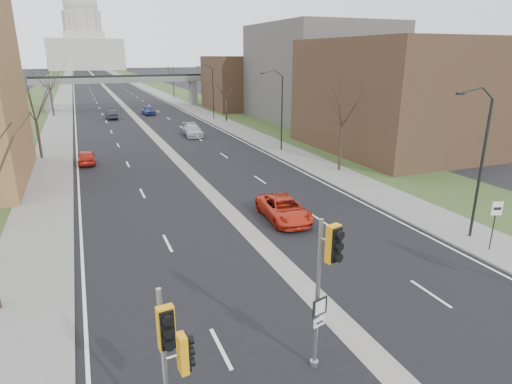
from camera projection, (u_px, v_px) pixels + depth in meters
ground at (365, 348)px, 15.89m from camera, size 700.00×700.00×0.00m
road_surface at (104, 85)px, 147.91m from camera, size 20.00×600.00×0.01m
median_strip at (104, 85)px, 147.91m from camera, size 1.20×600.00×0.02m
sidewalk_right at (139, 84)px, 152.22m from camera, size 4.00×600.00×0.12m
sidewalk_left at (66, 86)px, 143.56m from camera, size 4.00×600.00×0.12m
grass_verge_right at (156, 84)px, 154.39m from camera, size 8.00×600.00×0.10m
grass_verge_left at (46, 87)px, 141.39m from camera, size 8.00×600.00×0.10m
commercial_block_near at (397, 96)px, 47.35m from camera, size 16.00×20.00×12.00m
commercial_block_mid at (319, 73)px, 69.46m from camera, size 18.00×22.00×15.00m
commercial_block_far at (245, 83)px, 83.90m from camera, size 14.00×14.00×10.00m
pedestrian_bridge at (124, 83)px, 84.81m from camera, size 34.00×3.00×6.45m
capitol at (84, 41)px, 291.81m from camera, size 48.00×42.00×55.75m
streetlight_near at (478, 121)px, 22.99m from camera, size 2.61×0.20×8.70m
streetlight_mid at (275, 88)px, 45.88m from camera, size 2.61×0.20×8.70m
streetlight_far at (208, 76)px, 68.76m from camera, size 2.61×0.20×8.70m
tree_left_b at (33, 98)px, 42.72m from camera, size 6.75×6.75×8.81m
tree_left_c at (48, 75)px, 72.39m from camera, size 7.65×7.65×9.99m
tree_right_a at (343, 99)px, 37.90m from camera, size 7.20×7.20×9.40m
tree_right_b at (226, 85)px, 67.20m from camera, size 6.30×6.30×8.22m
tree_right_c at (173, 69)px, 102.03m from camera, size 7.65×7.65×9.99m
signal_pole_left at (173, 352)px, 10.70m from camera, size 0.88×0.95×5.06m
signal_pole_median at (326, 271)px, 13.56m from camera, size 0.72×0.92×5.53m
speed_limit_sign at (495, 217)px, 23.02m from camera, size 0.59×0.21×2.81m
car_left_near at (86, 157)px, 42.32m from camera, size 1.72×4.12×1.40m
car_left_far at (112, 115)px, 71.55m from camera, size 1.76×4.48×1.45m
car_right_near at (284, 209)px, 28.02m from camera, size 2.79×5.46×1.48m
car_right_mid at (192, 130)px, 56.53m from camera, size 2.51×5.47×1.55m
car_right_far at (148, 110)px, 76.58m from camera, size 2.00×4.66×1.57m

